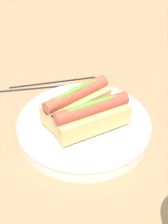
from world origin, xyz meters
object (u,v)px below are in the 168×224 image
Objects in this scene: hotdog_front at (77,102)px; chopstick_far at (53,82)px; hotdog_back at (92,116)px; serving_bowl at (84,125)px; chopstick_near at (44,87)px.

chopstick_far is at bearing -94.48° from hotdog_front.
serving_bowl is at bearing -82.26° from hotdog_back.
chopstick_near is 0.03m from chopstick_far.
chopstick_near and chopstick_far have the same top height.
hotdog_front is 0.19m from chopstick_far.
serving_bowl is at bearing 112.52° from chopstick_near.
hotdog_front is at bearing -82.26° from serving_bowl.
hotdog_back is at bearing 97.74° from serving_bowl.
hotdog_front is 0.06m from hotdog_back.
chopstick_near is (0.02, -0.16, -0.06)m from hotdog_front.
chopstick_near is at bearing 34.73° from chopstick_far.
hotdog_back is 0.69× the size of chopstick_near.
chopstick_far is at bearing -91.57° from hotdog_back.
hotdog_back is at bearing 112.74° from chopstick_near.
hotdog_back is (-0.01, 0.05, 0.00)m from hotdog_front.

